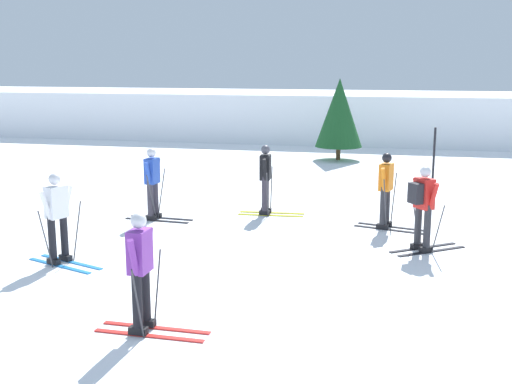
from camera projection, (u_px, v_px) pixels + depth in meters
name	position (u px, v px, depth m)	size (l,w,h in m)	color
ground_plane	(220.00, 290.00, 10.76)	(120.00, 120.00, 0.00)	white
far_snow_ridge	(340.00, 116.00, 31.03)	(80.00, 6.11, 2.18)	white
skier_red	(423.00, 204.00, 12.75)	(1.50, 1.25, 1.71)	black
skier_white	(57.00, 216.00, 11.99)	(1.63, 0.95, 1.71)	#237AC6
skier_black	(266.00, 178.00, 15.83)	(1.62, 1.00, 1.71)	gold
skier_purple	(141.00, 269.00, 8.94)	(1.61, 1.00, 1.71)	red
skier_blue	(153.00, 181.00, 15.32)	(1.62, 1.00, 1.71)	black
skier_orange	(386.00, 188.00, 14.52)	(1.64, 0.97, 1.71)	black
trail_marker_pole	(434.00, 161.00, 18.26)	(0.07, 0.07, 1.88)	black
conifer_far_left	(339.00, 113.00, 24.30)	(1.77, 1.77, 3.06)	#513823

